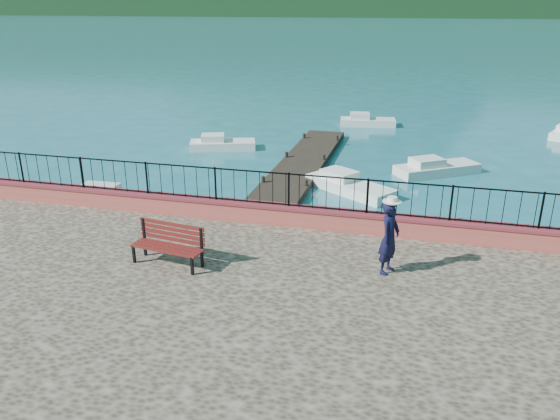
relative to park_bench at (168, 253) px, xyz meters
The scene contains 12 objects.
ground 3.00m from the park_bench, 11.47° to the right, with size 2000.00×2000.00×0.00m, color #19596B.
parapet 4.08m from the park_bench, 51.34° to the left, with size 28.00×0.46×0.58m, color #C24649.
railing 4.15m from the park_bench, 51.34° to the left, with size 27.00×0.05×0.95m, color black.
dock 11.58m from the park_bench, 87.27° to the left, with size 2.00×16.00×0.30m, color #2D231C.
park_bench is the anchor object (origin of this frame).
person 5.32m from the park_bench, ahead, with size 0.65×0.42×1.77m, color black.
hat 5.50m from the park_bench, ahead, with size 0.44×0.44×0.12m, color white.
boat_0 8.16m from the park_bench, 130.41° to the left, with size 4.00×1.30×0.80m, color silver.
boat_1 10.57m from the park_bench, 72.58° to the left, with size 3.91×1.30×0.80m, color white.
boat_2 15.07m from the park_bench, 63.94° to the left, with size 3.82×1.30×0.80m, color silver.
boat_3 15.89m from the park_bench, 105.47° to the left, with size 3.36×1.30×0.80m, color silver.
boat_4 23.17m from the park_bench, 83.74° to the left, with size 3.36×1.30×0.80m, color silver.
Camera 1 is at (3.09, -10.45, 7.22)m, focal length 35.00 mm.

